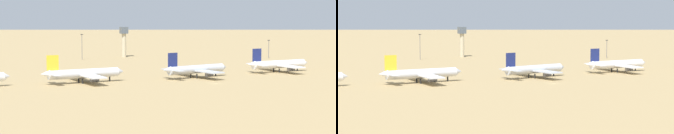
{
  "view_description": "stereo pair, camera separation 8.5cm",
  "coord_description": "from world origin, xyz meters",
  "views": [
    {
      "loc": [
        -141.06,
        -268.14,
        37.33
      ],
      "look_at": [
        -12.85,
        28.85,
        6.0
      ],
      "focal_mm": 67.3,
      "sensor_mm": 36.0,
      "label": 1
    },
    {
      "loc": [
        -140.98,
        -268.17,
        37.33
      ],
      "look_at": [
        -12.85,
        28.85,
        6.0
      ],
      "focal_mm": 67.3,
      "sensor_mm": 36.0,
      "label": 2
    }
  ],
  "objects": [
    {
      "name": "ground",
      "position": [
        0.0,
        0.0,
        0.0
      ],
      "size": [
        4000.0,
        4000.0,
        0.0
      ],
      "primitive_type": "plane",
      "color": "tan"
    },
    {
      "name": "parked_jet_navy_5",
      "position": [
        57.02,
        32.84,
        4.55
      ],
      "size": [
        42.0,
        35.4,
        13.87
      ],
      "rotation": [
        0.0,
        0.0,
        0.07
      ],
      "color": "white",
      "rests_on": "ground"
    },
    {
      "name": "control_tower",
      "position": [
        11.76,
        167.49,
        13.42
      ],
      "size": [
        5.2,
        5.2,
        22.24
      ],
      "color": "#C6B793",
      "rests_on": "ground"
    },
    {
      "name": "parked_jet_navy_4",
      "position": [
        1.58,
        25.87,
        4.51
      ],
      "size": [
        41.38,
        35.42,
        13.75
      ],
      "rotation": [
        0.0,
        0.0,
        0.21
      ],
      "color": "silver",
      "rests_on": "ground"
    },
    {
      "name": "light_pole_east",
      "position": [
        -22.52,
        158.2,
        10.24
      ],
      "size": [
        1.8,
        0.5,
        17.99
      ],
      "color": "#59595E",
      "rests_on": "ground"
    },
    {
      "name": "light_pole_west",
      "position": [
        104.57,
        117.8,
        7.75
      ],
      "size": [
        1.8,
        0.5,
        13.17
      ],
      "color": "#59595E",
      "rests_on": "ground"
    },
    {
      "name": "parked_jet_yellow_3",
      "position": [
        -58.49,
        27.62,
        4.65
      ],
      "size": [
        42.94,
        36.24,
        14.18
      ],
      "rotation": [
        0.0,
        0.0,
        0.08
      ],
      "color": "silver",
      "rests_on": "ground"
    }
  ]
}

